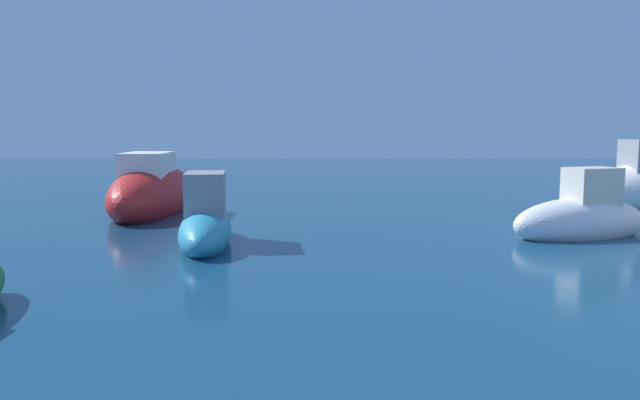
{
  "coord_description": "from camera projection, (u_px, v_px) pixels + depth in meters",
  "views": [
    {
      "loc": [
        -6.36,
        -5.55,
        2.25
      ],
      "look_at": [
        -6.61,
        10.44,
        0.37
      ],
      "focal_mm": 34.39,
      "sensor_mm": 36.0,
      "label": 1
    }
  ],
  "objects": [
    {
      "name": "moored_boat_1",
      "position": [
        582.0,
        218.0,
        12.74
      ],
      "size": [
        3.39,
        2.15,
        1.67
      ],
      "rotation": [
        0.0,
        0.0,
        3.48
      ],
      "color": "white",
      "rests_on": "ground"
    },
    {
      "name": "moored_boat_3",
      "position": [
        152.0,
        192.0,
        16.66
      ],
      "size": [
        2.08,
        5.94,
        1.98
      ],
      "rotation": [
        0.0,
        0.0,
        1.61
      ],
      "color": "#B21E1E",
      "rests_on": "ground"
    },
    {
      "name": "moored_boat_5",
      "position": [
        206.0,
        224.0,
        11.88
      ],
      "size": [
        1.41,
        3.3,
        1.59
      ],
      "rotation": [
        0.0,
        0.0,
        4.84
      ],
      "color": "teal",
      "rests_on": "ground"
    }
  ]
}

